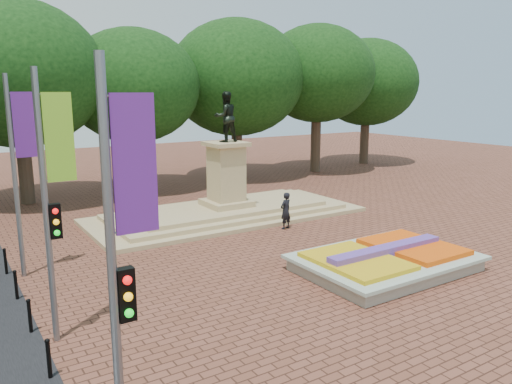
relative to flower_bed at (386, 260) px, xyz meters
The scene contains 7 objects.
ground 2.28m from the flower_bed, 117.19° to the left, with size 90.00×90.00×0.00m, color brown.
flower_bed is the anchor object (origin of this frame).
monument 10.07m from the flower_bed, 95.87° to the left, with size 14.00×6.00×6.40m.
tree_row_back 21.01m from the flower_bed, 86.26° to the left, with size 44.80×8.80×10.43m.
banner_poles 11.66m from the flower_bed, behind, with size 0.88×11.17×7.00m.
bollard_row 11.74m from the flower_bed, behind, with size 0.12×13.12×0.98m.
pedestrian 6.52m from the flower_bed, 88.28° to the left, with size 0.64×0.42×1.76m, color black.
Camera 1 is at (-12.32, -13.99, 6.42)m, focal length 35.00 mm.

